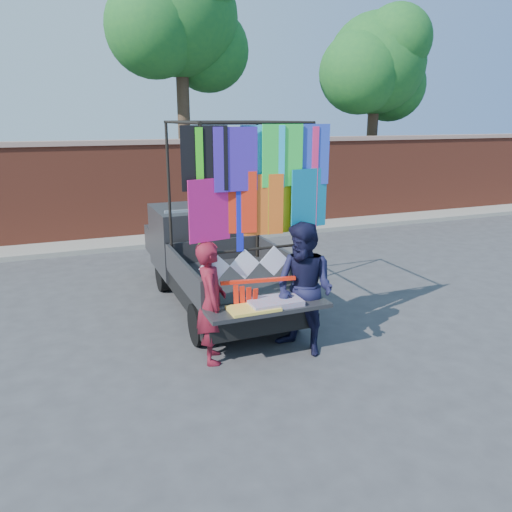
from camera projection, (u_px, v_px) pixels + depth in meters
name	position (u px, v px, depth m)	size (l,w,h in m)	color
ground	(258.00, 333.00, 7.60)	(90.00, 90.00, 0.00)	#38383A
brick_wall	(161.00, 188.00, 13.51)	(30.00, 0.45, 2.61)	brown
curb	(169.00, 239.00, 13.22)	(30.00, 1.20, 0.12)	gray
tree_mid	(182.00, 22.00, 13.70)	(4.20, 3.30, 7.73)	#38281C
tree_right	(378.00, 67.00, 16.28)	(4.20, 3.30, 6.62)	#38281C
pickup_truck	(208.00, 254.00, 9.03)	(1.98, 4.96, 3.13)	black
woman	(211.00, 303.00, 6.55)	(0.60, 0.39, 1.65)	maroon
man	(304.00, 289.00, 6.77)	(0.89, 0.69, 1.83)	#141533
streamer_bundle	(251.00, 296.00, 6.61)	(1.01, 0.21, 0.70)	red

